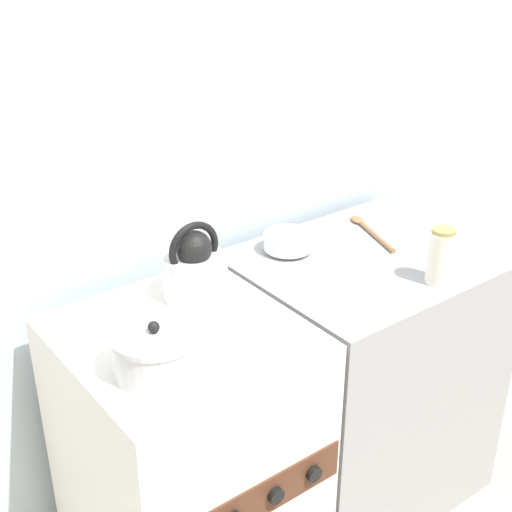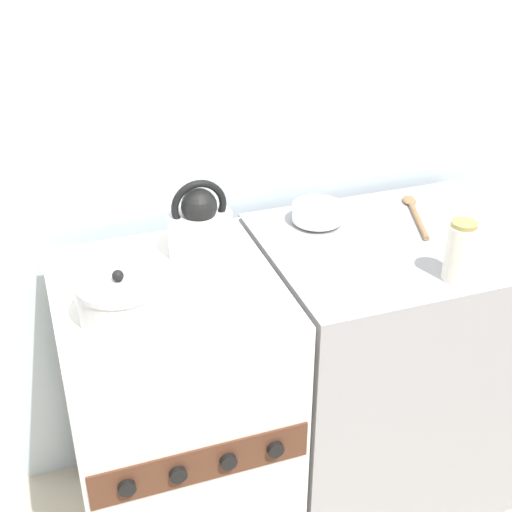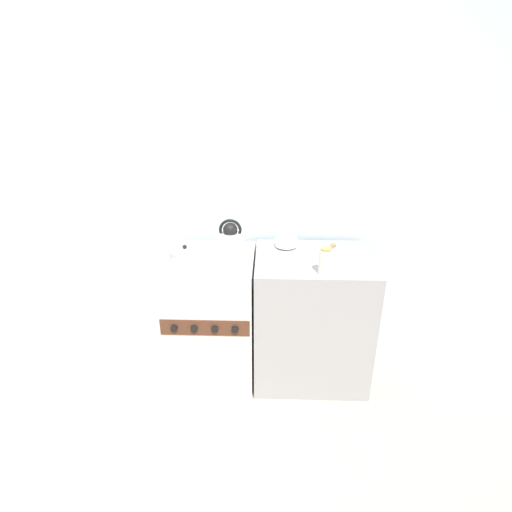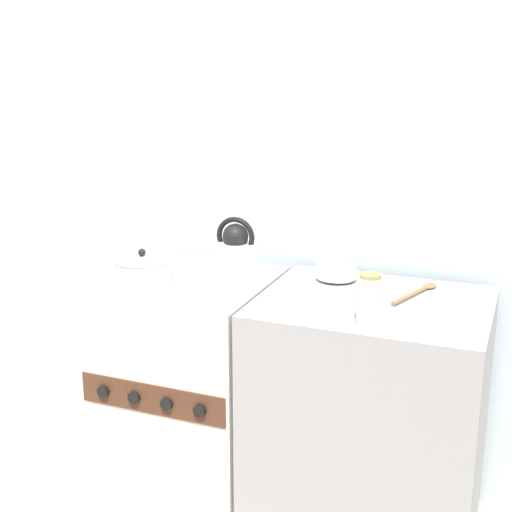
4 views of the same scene
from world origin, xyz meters
TOP-DOWN VIEW (x-y plane):
  - wall_back at (0.00, 0.70)m, footprint 7.00×0.06m
  - stove at (0.00, 0.30)m, footprint 0.59×0.62m
  - counter at (0.69, 0.32)m, footprint 0.77×0.63m
  - kettle at (0.13, 0.43)m, footprint 0.22×0.18m
  - cooking_pot at (-0.13, 0.19)m, footprint 0.21×0.21m
  - enamel_bowl at (0.51, 0.49)m, footprint 0.15×0.15m
  - storage_jar at (0.73, 0.08)m, footprint 0.08×0.08m
  - wooden_spoon at (0.82, 0.45)m, footprint 0.12×0.28m

SIDE VIEW (x-z plane):
  - stove at x=0.00m, z-range 0.00..0.91m
  - counter at x=0.69m, z-range 0.00..0.91m
  - wooden_spoon at x=0.82m, z-range 0.91..0.93m
  - enamel_bowl at x=0.51m, z-range 0.92..0.98m
  - cooking_pot at x=-0.13m, z-range 0.90..1.03m
  - storage_jar at x=0.73m, z-range 0.91..1.08m
  - kettle at x=0.13m, z-range 0.88..1.11m
  - wall_back at x=0.00m, z-range 0.00..2.50m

